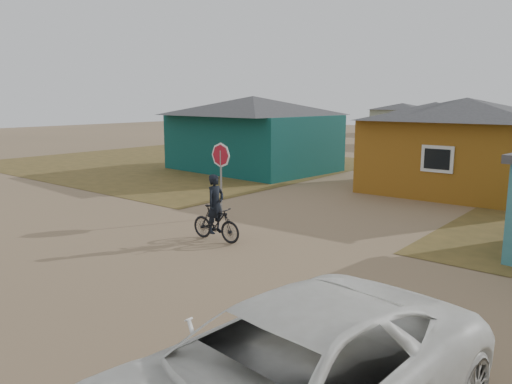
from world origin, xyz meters
TOP-DOWN VIEW (x-y plane):
  - ground at (0.00, 0.00)m, footprint 120.00×120.00m
  - grass_nw at (-14.00, 13.00)m, footprint 20.00×18.00m
  - house_teal at (-8.50, 13.50)m, footprint 8.93×7.08m
  - house_yellow at (2.50, 14.00)m, footprint 7.72×6.76m
  - house_pale_west at (-6.00, 34.00)m, footprint 7.04×6.15m
  - house_pale_north at (-14.00, 46.00)m, footprint 6.28×5.81m
  - stop_sign at (-2.05, 4.12)m, footprint 0.75×0.36m
  - cyclist at (-0.29, 2.04)m, footprint 1.65×0.61m
  - vehicle at (6.06, -3.52)m, footprint 3.23×5.99m

SIDE VIEW (x-z plane):
  - ground at x=0.00m, z-range 0.00..0.00m
  - grass_nw at x=-14.00m, z-range 0.00..0.01m
  - cyclist at x=-0.29m, z-range -0.25..1.59m
  - vehicle at x=6.06m, z-range 0.00..1.60m
  - house_pale_north at x=-14.00m, z-range 0.05..3.45m
  - stop_sign at x=-2.05m, z-range 0.58..3.04m
  - house_pale_west at x=-6.00m, z-range 0.06..3.66m
  - house_yellow at x=2.50m, z-range 0.05..3.95m
  - house_teal at x=-8.50m, z-range 0.05..4.05m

